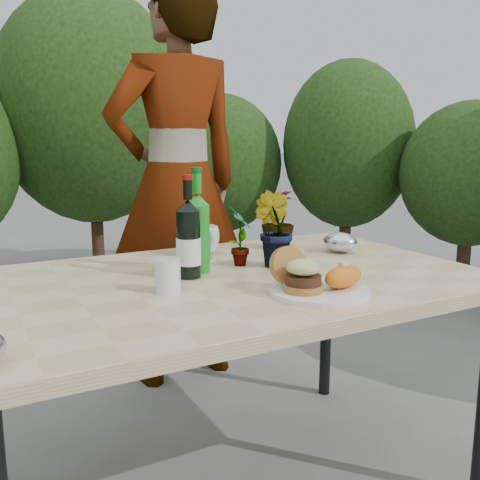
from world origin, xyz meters
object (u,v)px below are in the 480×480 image
dinner_plate (319,291)px  wine_bottle (188,240)px  person (177,183)px  patio_table (228,294)px

dinner_plate → wine_bottle: bearing=126.2°
wine_bottle → person: bearing=82.3°
dinner_plate → wine_bottle: wine_bottle is taller
wine_bottle → person: 0.95m
person → patio_table: bearing=72.1°
wine_bottle → dinner_plate: bearing=-41.7°
person → wine_bottle: bearing=64.9°
dinner_plate → wine_bottle: (-0.25, 0.34, 0.11)m
wine_bottle → person: size_ratio=0.16×
dinner_plate → person: size_ratio=0.14×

